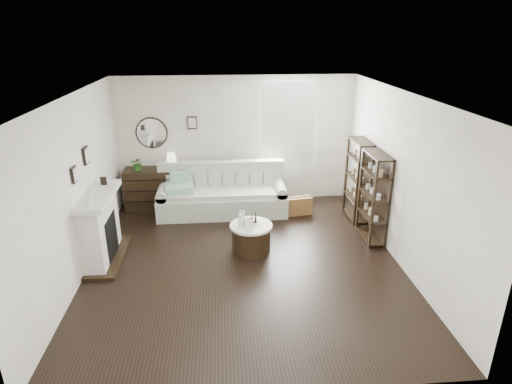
{
  "coord_description": "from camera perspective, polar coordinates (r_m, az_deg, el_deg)",
  "views": [
    {
      "loc": [
        -0.34,
        -6.14,
        3.61
      ],
      "look_at": [
        0.26,
        0.8,
        0.91
      ],
      "focal_mm": 30.0,
      "sensor_mm": 36.0,
      "label": 1
    }
  ],
  "objects": [
    {
      "name": "room",
      "position": [
        9.13,
        1.94,
        8.44
      ],
      "size": [
        5.5,
        5.5,
        5.5
      ],
      "color": "black",
      "rests_on": "ground"
    },
    {
      "name": "sofa",
      "position": [
        8.85,
        -4.53,
        -0.6
      ],
      "size": [
        2.6,
        0.9,
        1.01
      ],
      "color": "beige",
      "rests_on": "ground"
    },
    {
      "name": "bottle_drum",
      "position": [
        7.06,
        -2.08,
        -3.6
      ],
      "size": [
        0.07,
        0.07,
        0.3
      ],
      "primitive_type": "cylinder",
      "color": "silver",
      "rests_on": "drum_table"
    },
    {
      "name": "eiffel_ped",
      "position": [
        7.22,
        -0.45,
        -3.65
      ],
      "size": [
        0.1,
        0.1,
        0.16
      ],
      "primitive_type": null,
      "rotation": [
        0.0,
        0.0,
        -0.01
      ],
      "color": "black",
      "rests_on": "pedestal_table"
    },
    {
      "name": "potted_plant",
      "position": [
        9.11,
        -15.49,
        3.66
      ],
      "size": [
        0.28,
        0.25,
        0.29
      ],
      "primitive_type": "imported",
      "rotation": [
        0.0,
        0.0,
        -0.08
      ],
      "color": "#225919",
      "rests_on": "dresser"
    },
    {
      "name": "pedestal_table",
      "position": [
        7.24,
        -1.07,
        -4.65
      ],
      "size": [
        0.41,
        0.41,
        0.5
      ],
      "rotation": [
        0.0,
        0.0,
        -0.3
      ],
      "color": "silver",
      "rests_on": "ground"
    },
    {
      "name": "suitcase",
      "position": [
        8.78,
        5.63,
        -1.86
      ],
      "size": [
        0.58,
        0.27,
        0.37
      ],
      "primitive_type": "cube",
      "rotation": [
        0.0,
        0.0,
        0.15
      ],
      "color": "brown",
      "rests_on": "ground"
    },
    {
      "name": "shelf_unit_near",
      "position": [
        7.82,
        15.39,
        -0.66
      ],
      "size": [
        0.3,
        0.8,
        1.6
      ],
      "color": "black",
      "rests_on": "ground"
    },
    {
      "name": "flask_ped",
      "position": [
        7.19,
        -1.66,
        -3.41
      ],
      "size": [
        0.13,
        0.13,
        0.25
      ],
      "primitive_type": null,
      "color": "silver",
      "rests_on": "pedestal_table"
    },
    {
      "name": "drum_table",
      "position": [
        7.32,
        -0.65,
        -6.12
      ],
      "size": [
        0.72,
        0.72,
        0.5
      ],
      "rotation": [
        0.0,
        0.0,
        -0.28
      ],
      "color": "black",
      "rests_on": "ground"
    },
    {
      "name": "card_frame_drum",
      "position": [
        7.0,
        -0.96,
        -4.36
      ],
      "size": [
        0.14,
        0.07,
        0.18
      ],
      "primitive_type": "cube",
      "rotation": [
        -0.21,
        0.0,
        -0.13
      ],
      "color": "silver",
      "rests_on": "drum_table"
    },
    {
      "name": "fireplace",
      "position": [
        7.4,
        -20.0,
        -4.69
      ],
      "size": [
        0.5,
        1.4,
        1.84
      ],
      "color": "silver",
      "rests_on": "ground"
    },
    {
      "name": "dresser",
      "position": [
        9.29,
        -13.2,
        0.51
      ],
      "size": [
        1.26,
        0.54,
        0.84
      ],
      "color": "black",
      "rests_on": "ground"
    },
    {
      "name": "shelf_unit_far",
      "position": [
        8.61,
        13.42,
        1.56
      ],
      "size": [
        0.3,
        0.8,
        1.6
      ],
      "color": "black",
      "rests_on": "ground"
    },
    {
      "name": "eiffel_drum",
      "position": [
        7.22,
        -0.06,
        -3.48
      ],
      "size": [
        0.14,
        0.14,
        0.2
      ],
      "primitive_type": null,
      "rotation": [
        0.0,
        0.0,
        0.21
      ],
      "color": "black",
      "rests_on": "drum_table"
    },
    {
      "name": "card_frame_ped",
      "position": [
        7.1,
        -0.87,
        -4.13
      ],
      "size": [
        0.13,
        0.07,
        0.16
      ],
      "primitive_type": "cube",
      "rotation": [
        -0.21,
        0.0,
        0.17
      ],
      "color": "black",
      "rests_on": "pedestal_table"
    },
    {
      "name": "table_lamp",
      "position": [
        9.05,
        -11.21,
        4.09
      ],
      "size": [
        0.28,
        0.28,
        0.35
      ],
      "primitive_type": null,
      "rotation": [
        0.0,
        0.0,
        -0.39
      ],
      "color": "white",
      "rests_on": "dresser"
    },
    {
      "name": "quilt",
      "position": [
        8.68,
        -10.19,
        0.48
      ],
      "size": [
        0.6,
        0.51,
        0.14
      ],
      "primitive_type": "cube",
      "rotation": [
        0.0,
        0.0,
        0.12
      ],
      "color": "#258A6D",
      "rests_on": "sofa"
    }
  ]
}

